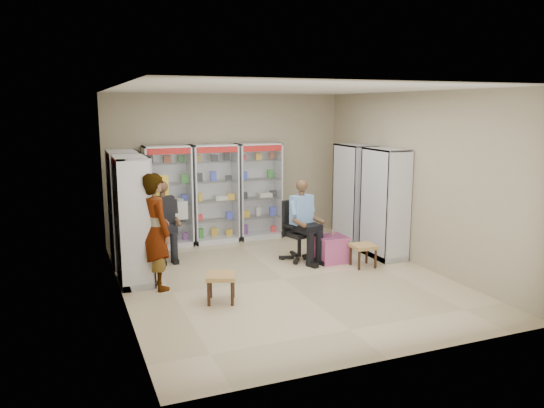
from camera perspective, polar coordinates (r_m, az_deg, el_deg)
name	(u,v)px	position (r m, az deg, el deg)	size (l,w,h in m)	color
floor	(283,279)	(8.66, 1.17, -8.03)	(6.00, 6.00, 0.00)	tan
room_shell	(283,157)	(8.25, 1.22, 5.06)	(5.02, 6.02, 3.01)	tan
cabinet_back_left	(168,197)	(10.61, -11.11, 0.80)	(0.90, 0.50, 2.00)	#B3B6BB
cabinet_back_mid	(215,194)	(10.82, -6.16, 1.12)	(0.90, 0.50, 2.00)	#9DA0A4
cabinet_back_right	(259,191)	(11.11, -1.44, 1.42)	(0.90, 0.50, 2.00)	silver
cabinet_right_far	(354,194)	(10.79, 8.81, 1.03)	(0.50, 0.90, 2.00)	silver
cabinet_right_near	(385,204)	(9.88, 12.05, 0.05)	(0.50, 0.90, 2.00)	#A6A8AD
cabinet_left_far	(125,208)	(9.57, -15.54, -0.43)	(0.50, 0.90, 2.00)	silver
cabinet_left_near	(133,221)	(8.50, -14.70, -1.74)	(0.50, 0.90, 2.00)	#B4B7BB
wooden_chair	(163,232)	(9.96, -11.63, -2.96)	(0.42, 0.42, 0.94)	black
seated_customer	(163,222)	(9.87, -11.62, -1.89)	(0.44, 0.60, 1.34)	black
office_chair	(299,230)	(9.57, 2.97, -2.86)	(0.59, 0.59, 1.08)	black
seated_shopkeeper	(301,223)	(9.49, 3.10, -2.05)	(0.45, 0.63, 1.38)	#6DA8D7
pink_trunk	(331,249)	(9.55, 6.39, -4.83)	(0.49, 0.47, 0.47)	#C74FA2
tea_glass	(333,233)	(9.48, 6.54, -3.14)	(0.07, 0.07, 0.11)	#5F1208
woven_stool_a	(363,256)	(9.36, 9.76, -5.49)	(0.39, 0.39, 0.39)	olive
woven_stool_b	(221,288)	(7.66, -5.49, -8.97)	(0.41, 0.41, 0.41)	#986440
standing_man	(156,231)	(8.17, -12.36, -2.90)	(0.65, 0.43, 1.78)	#9B9B9E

